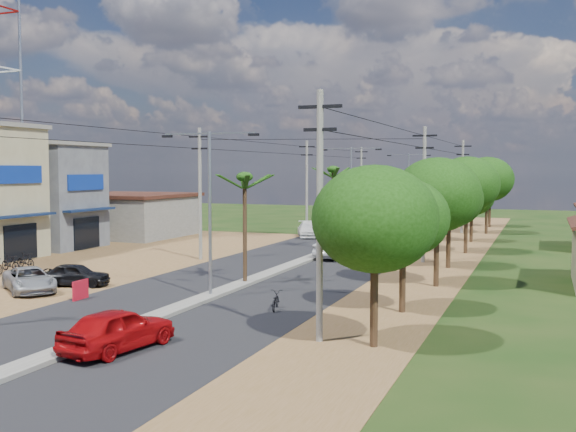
% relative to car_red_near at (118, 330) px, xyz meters
% --- Properties ---
extents(ground, '(160.00, 160.00, 0.00)m').
position_rel_car_red_near_xyz_m(ground, '(-1.50, 9.66, -0.74)').
color(ground, black).
rests_on(ground, ground).
extents(road, '(12.00, 110.00, 0.04)m').
position_rel_car_red_near_xyz_m(road, '(-1.50, 24.66, -0.72)').
color(road, black).
rests_on(road, ground).
extents(median, '(1.00, 90.00, 0.18)m').
position_rel_car_red_near_xyz_m(median, '(-1.50, 27.66, -0.65)').
color(median, '#605E56').
rests_on(median, ground).
extents(dirt_lot_west, '(18.00, 46.00, 0.04)m').
position_rel_car_red_near_xyz_m(dirt_lot_west, '(-16.50, 17.66, -0.73)').
color(dirt_lot_west, brown).
rests_on(dirt_lot_west, ground).
extents(dirt_shoulder_east, '(5.00, 90.00, 0.03)m').
position_rel_car_red_near_xyz_m(dirt_shoulder_east, '(7.00, 24.66, -0.73)').
color(dirt_shoulder_east, brown).
rests_on(dirt_shoulder_east, ground).
extents(shophouse_grey, '(9.00, 6.40, 8.30)m').
position_rel_car_red_near_xyz_m(shophouse_grey, '(-23.48, 23.66, 3.42)').
color(shophouse_grey, '#46494D').
rests_on(shophouse_grey, ground).
extents(low_shed, '(10.40, 10.40, 3.95)m').
position_rel_car_red_near_xyz_m(low_shed, '(-22.50, 33.66, 1.22)').
color(low_shed, '#605E56').
rests_on(low_shed, ground).
extents(tree_east_a, '(4.40, 4.40, 6.37)m').
position_rel_car_red_near_xyz_m(tree_east_a, '(8.00, 3.66, 3.75)').
color(tree_east_a, black).
rests_on(tree_east_a, ground).
extents(tree_east_b, '(4.00, 4.00, 5.83)m').
position_rel_car_red_near_xyz_m(tree_east_b, '(7.80, 9.66, 3.37)').
color(tree_east_b, black).
rests_on(tree_east_b, ground).
extents(tree_east_c, '(4.60, 4.60, 6.83)m').
position_rel_car_red_near_xyz_m(tree_east_c, '(8.20, 16.66, 4.12)').
color(tree_east_c, black).
rests_on(tree_east_c, ground).
extents(tree_east_d, '(4.20, 4.20, 6.13)m').
position_rel_car_red_near_xyz_m(tree_east_d, '(7.90, 23.66, 3.59)').
color(tree_east_d, black).
rests_on(tree_east_d, ground).
extents(tree_east_e, '(4.80, 4.80, 7.14)m').
position_rel_car_red_near_xyz_m(tree_east_e, '(8.10, 31.66, 4.35)').
color(tree_east_e, black).
rests_on(tree_east_e, ground).
extents(tree_east_f, '(3.80, 3.80, 5.52)m').
position_rel_car_red_near_xyz_m(tree_east_f, '(7.70, 39.66, 3.14)').
color(tree_east_f, black).
rests_on(tree_east_f, ground).
extents(tree_east_g, '(5.00, 5.00, 7.38)m').
position_rel_car_red_near_xyz_m(tree_east_g, '(8.30, 47.66, 4.50)').
color(tree_east_g, black).
rests_on(tree_east_g, ground).
extents(tree_east_h, '(4.40, 4.40, 6.52)m').
position_rel_car_red_near_xyz_m(tree_east_h, '(8.00, 55.66, 3.89)').
color(tree_east_h, black).
rests_on(tree_east_h, ground).
extents(palm_median_near, '(2.00, 2.00, 6.15)m').
position_rel_car_red_near_xyz_m(palm_median_near, '(-1.50, 13.66, 4.79)').
color(palm_median_near, black).
rests_on(palm_median_near, ground).
extents(palm_median_mid, '(2.00, 2.00, 6.55)m').
position_rel_car_red_near_xyz_m(palm_median_mid, '(-1.50, 29.66, 5.16)').
color(palm_median_mid, black).
rests_on(palm_median_mid, ground).
extents(palm_median_far, '(2.00, 2.00, 5.85)m').
position_rel_car_red_near_xyz_m(palm_median_far, '(-1.50, 45.66, 4.52)').
color(palm_median_far, black).
rests_on(palm_median_far, ground).
extents(streetlight_near, '(5.10, 0.18, 8.00)m').
position_rel_car_red_near_xyz_m(streetlight_near, '(-1.50, 9.66, 4.04)').
color(streetlight_near, gray).
rests_on(streetlight_near, ground).
extents(streetlight_mid, '(5.10, 0.18, 8.00)m').
position_rel_car_red_near_xyz_m(streetlight_mid, '(-1.50, 34.66, 4.04)').
color(streetlight_mid, gray).
rests_on(streetlight_mid, ground).
extents(streetlight_far, '(5.10, 0.18, 8.00)m').
position_rel_car_red_near_xyz_m(streetlight_far, '(-1.50, 59.66, 4.04)').
color(streetlight_far, gray).
rests_on(streetlight_far, ground).
extents(utility_pole_w_b, '(1.60, 0.24, 9.00)m').
position_rel_car_red_near_xyz_m(utility_pole_w_b, '(-8.50, 21.66, 4.01)').
color(utility_pole_w_b, '#605E56').
rests_on(utility_pole_w_b, ground).
extents(utility_pole_w_c, '(1.60, 0.24, 9.00)m').
position_rel_car_red_near_xyz_m(utility_pole_w_c, '(-8.50, 43.66, 4.01)').
color(utility_pole_w_c, '#605E56').
rests_on(utility_pole_w_c, ground).
extents(utility_pole_w_d, '(1.60, 0.24, 9.00)m').
position_rel_car_red_near_xyz_m(utility_pole_w_d, '(-8.50, 64.66, 4.01)').
color(utility_pole_w_d, '#605E56').
rests_on(utility_pole_w_d, ground).
extents(utility_pole_e_a, '(1.60, 0.24, 9.00)m').
position_rel_car_red_near_xyz_m(utility_pole_e_a, '(6.00, 3.66, 4.01)').
color(utility_pole_e_a, '#605E56').
rests_on(utility_pole_e_a, ground).
extents(utility_pole_e_b, '(1.60, 0.24, 9.00)m').
position_rel_car_red_near_xyz_m(utility_pole_e_b, '(6.00, 25.66, 4.01)').
color(utility_pole_e_b, '#605E56').
rests_on(utility_pole_e_b, ground).
extents(utility_pole_e_c, '(1.60, 0.24, 9.00)m').
position_rel_car_red_near_xyz_m(utility_pole_e_c, '(6.00, 47.66, 4.01)').
color(utility_pole_e_c, '#605E56').
rests_on(utility_pole_e_c, ground).
extents(car_red_near, '(2.49, 4.61, 1.49)m').
position_rel_car_red_near_xyz_m(car_red_near, '(0.00, 0.00, 0.00)').
color(car_red_near, '#8F070A').
rests_on(car_red_near, ground).
extents(car_silver_mid, '(2.82, 4.97, 1.55)m').
position_rel_car_red_near_xyz_m(car_silver_mid, '(0.36, 25.53, 0.03)').
color(car_silver_mid, gray).
rests_on(car_silver_mid, ground).
extents(car_white_far, '(3.65, 5.11, 1.37)m').
position_rel_car_red_near_xyz_m(car_white_far, '(-6.50, 38.60, -0.06)').
color(car_white_far, silver).
rests_on(car_white_far, ground).
extents(car_parked_silver, '(4.74, 4.31, 1.23)m').
position_rel_car_red_near_xyz_m(car_parked_silver, '(-10.71, 7.71, -0.13)').
color(car_parked_silver, gray).
rests_on(car_parked_silver, ground).
extents(car_parked_dark, '(3.82, 2.36, 1.21)m').
position_rel_car_red_near_xyz_m(car_parked_dark, '(-9.62, 9.90, -0.14)').
color(car_parked_dark, black).
rests_on(car_parked_dark, ground).
extents(moto_rider_east, '(0.89, 1.63, 0.81)m').
position_rel_car_red_near_xyz_m(moto_rider_east, '(2.50, 8.11, -0.34)').
color(moto_rider_east, black).
rests_on(moto_rider_east, ground).
extents(moto_rider_west_a, '(1.18, 2.07, 1.03)m').
position_rel_car_red_near_xyz_m(moto_rider_west_a, '(-2.70, 30.36, -0.23)').
color(moto_rider_west_a, black).
rests_on(moto_rider_west_a, ground).
extents(moto_rider_west_b, '(0.84, 1.65, 0.96)m').
position_rel_car_red_near_xyz_m(moto_rider_west_b, '(-6.50, 42.82, -0.27)').
color(moto_rider_west_b, black).
rests_on(moto_rider_west_b, ground).
extents(roadside_sign, '(0.11, 1.15, 0.96)m').
position_rel_car_red_near_xyz_m(roadside_sign, '(-7.00, 6.96, -0.27)').
color(roadside_sign, '#A50F1E').
rests_on(roadside_sign, ground).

